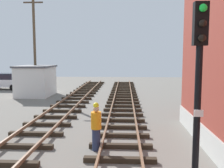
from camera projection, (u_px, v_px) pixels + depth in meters
signal_mast at (199, 74)px, 6.55m from camera, size 0.36×0.40×4.99m
control_hut at (36, 81)px, 22.98m from camera, size 3.00×3.80×2.76m
parked_car_white at (5, 81)px, 27.44m from camera, size 4.20×2.04×1.76m
utility_pole_far at (35, 45)px, 23.40m from camera, size 1.80×0.24×8.89m
track_worker_foreground at (96, 127)px, 9.62m from camera, size 0.40×0.40×1.87m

